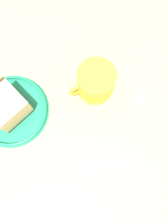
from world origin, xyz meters
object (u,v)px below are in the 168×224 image
object	(u,v)px
teaspoon	(98,164)
sugar_cube	(139,98)
tea_mug	(95,82)
cake_slice	(6,106)
small_plate	(12,110)

from	to	relation	value
teaspoon	sugar_cube	size ratio (longest dim) A/B	6.41
tea_mug	sugar_cube	distance (cm)	11.77
cake_slice	tea_mug	xyz separation A→B (cm)	(17.19, 12.75, 0.35)
sugar_cube	teaspoon	bearing A→B (deg)	-101.56
tea_mug	sugar_cube	size ratio (longest dim) A/B	5.69
tea_mug	teaspoon	world-z (taller)	tea_mug
tea_mug	sugar_cube	bearing A→B (deg)	7.47
cake_slice	sugar_cube	world-z (taller)	cake_slice
small_plate	tea_mug	world-z (taller)	tea_mug
small_plate	tea_mug	distance (cm)	21.62
small_plate	teaspoon	xyz separation A→B (cm)	(24.18, -4.35, -0.39)
sugar_cube	tea_mug	bearing A→B (deg)	-172.53
cake_slice	teaspoon	bearing A→B (deg)	-10.36
small_plate	cake_slice	size ratio (longest dim) A/B	1.67
cake_slice	tea_mug	world-z (taller)	tea_mug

